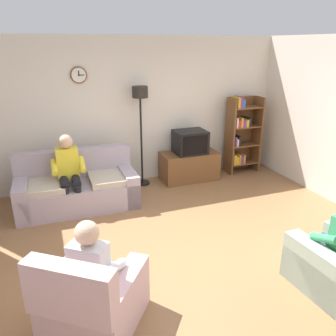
{
  "coord_description": "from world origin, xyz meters",
  "views": [
    {
      "loc": [
        -1.7,
        -3.56,
        2.55
      ],
      "look_at": [
        -0.09,
        0.77,
        0.87
      ],
      "focal_mm": 36.56,
      "sensor_mm": 36.0,
      "label": 1
    }
  ],
  "objects_px": {
    "person_on_couch": "(69,170)",
    "armchair_near_window": "(93,300)",
    "tv_stand": "(189,166)",
    "tv": "(190,142)",
    "couch": "(77,189)",
    "person_in_left_armchair": "(95,266)",
    "floor_lamp": "(140,109)",
    "bookshelf": "(241,134)"
  },
  "relations": [
    {
      "from": "tv_stand",
      "to": "tv",
      "type": "height_order",
      "value": "tv"
    },
    {
      "from": "tv",
      "to": "tv_stand",
      "type": "bearing_deg",
      "value": 90.0
    },
    {
      "from": "couch",
      "to": "tv",
      "type": "height_order",
      "value": "tv"
    },
    {
      "from": "armchair_near_window",
      "to": "tv_stand",
      "type": "bearing_deg",
      "value": 52.96
    },
    {
      "from": "armchair_near_window",
      "to": "person_in_left_armchair",
      "type": "relative_size",
      "value": 1.06
    },
    {
      "from": "armchair_near_window",
      "to": "person_on_couch",
      "type": "bearing_deg",
      "value": 88.85
    },
    {
      "from": "bookshelf",
      "to": "floor_lamp",
      "type": "xyz_separation_m",
      "value": [
        -2.11,
        0.03,
        0.64
      ]
    },
    {
      "from": "floor_lamp",
      "to": "tv",
      "type": "bearing_deg",
      "value": -7.51
    },
    {
      "from": "person_on_couch",
      "to": "tv",
      "type": "bearing_deg",
      "value": 13.2
    },
    {
      "from": "person_on_couch",
      "to": "couch",
      "type": "bearing_deg",
      "value": 44.93
    },
    {
      "from": "person_on_couch",
      "to": "person_in_left_armchair",
      "type": "distance_m",
      "value": 2.5
    },
    {
      "from": "armchair_near_window",
      "to": "floor_lamp",
      "type": "bearing_deg",
      "value": 66.13
    },
    {
      "from": "person_in_left_armchair",
      "to": "tv_stand",
      "type": "bearing_deg",
      "value": 52.96
    },
    {
      "from": "floor_lamp",
      "to": "armchair_near_window",
      "type": "height_order",
      "value": "floor_lamp"
    },
    {
      "from": "tv",
      "to": "person_on_couch",
      "type": "xyz_separation_m",
      "value": [
        -2.32,
        -0.54,
        -0.08
      ]
    },
    {
      "from": "tv_stand",
      "to": "armchair_near_window",
      "type": "distance_m",
      "value": 3.93
    },
    {
      "from": "tv_stand",
      "to": "person_in_left_armchair",
      "type": "height_order",
      "value": "person_in_left_armchair"
    },
    {
      "from": "couch",
      "to": "person_in_left_armchair",
      "type": "distance_m",
      "value": 2.63
    },
    {
      "from": "person_on_couch",
      "to": "person_in_left_armchair",
      "type": "relative_size",
      "value": 1.11
    },
    {
      "from": "couch",
      "to": "person_on_couch",
      "type": "bearing_deg",
      "value": -135.07
    },
    {
      "from": "bookshelf",
      "to": "person_in_left_armchair",
      "type": "bearing_deg",
      "value": -138.07
    },
    {
      "from": "tv_stand",
      "to": "tv",
      "type": "distance_m",
      "value": 0.5
    },
    {
      "from": "tv",
      "to": "person_on_couch",
      "type": "bearing_deg",
      "value": -166.8
    },
    {
      "from": "couch",
      "to": "tv_stand",
      "type": "xyz_separation_m",
      "value": [
        2.21,
        0.46,
        -0.03
      ]
    },
    {
      "from": "tv",
      "to": "armchair_near_window",
      "type": "bearing_deg",
      "value": -127.26
    },
    {
      "from": "tv_stand",
      "to": "tv",
      "type": "relative_size",
      "value": 1.83
    },
    {
      "from": "tv_stand",
      "to": "person_in_left_armchair",
      "type": "relative_size",
      "value": 0.98
    },
    {
      "from": "person_in_left_armchair",
      "to": "person_on_couch",
      "type": "bearing_deg",
      "value": 90.05
    },
    {
      "from": "bookshelf",
      "to": "armchair_near_window",
      "type": "relative_size",
      "value": 1.34
    },
    {
      "from": "couch",
      "to": "armchair_near_window",
      "type": "distance_m",
      "value": 2.69
    },
    {
      "from": "couch",
      "to": "bookshelf",
      "type": "distance_m",
      "value": 3.46
    },
    {
      "from": "floor_lamp",
      "to": "person_on_couch",
      "type": "distance_m",
      "value": 1.71
    },
    {
      "from": "person_in_left_armchair",
      "to": "armchair_near_window",
      "type": "bearing_deg",
      "value": -127.05
    },
    {
      "from": "bookshelf",
      "to": "person_on_couch",
      "type": "height_order",
      "value": "bookshelf"
    },
    {
      "from": "tv",
      "to": "floor_lamp",
      "type": "xyz_separation_m",
      "value": [
        -0.94,
        0.12,
        0.67
      ]
    },
    {
      "from": "armchair_near_window",
      "to": "person_in_left_armchair",
      "type": "xyz_separation_m",
      "value": [
        0.05,
        0.07,
        0.32
      ]
    },
    {
      "from": "bookshelf",
      "to": "person_on_couch",
      "type": "xyz_separation_m",
      "value": [
        -3.5,
        -0.64,
        -0.11
      ]
    },
    {
      "from": "person_in_left_armchair",
      "to": "bookshelf",
      "type": "bearing_deg",
      "value": 41.93
    },
    {
      "from": "floor_lamp",
      "to": "tv_stand",
      "type": "bearing_deg",
      "value": -6.03
    },
    {
      "from": "bookshelf",
      "to": "floor_lamp",
      "type": "bearing_deg",
      "value": 179.22
    },
    {
      "from": "couch",
      "to": "person_on_couch",
      "type": "height_order",
      "value": "person_on_couch"
    },
    {
      "from": "person_on_couch",
      "to": "armchair_near_window",
      "type": "bearing_deg",
      "value": -91.15
    }
  ]
}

